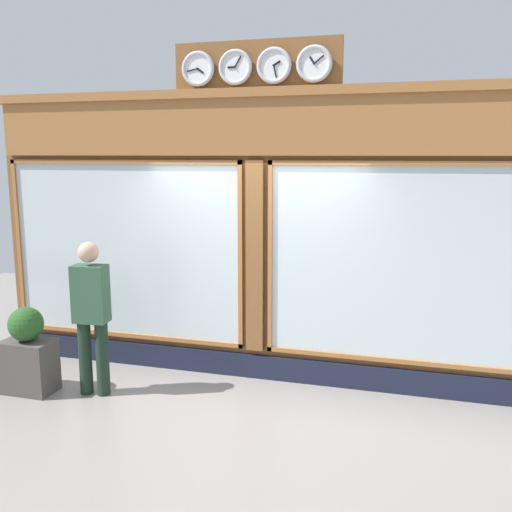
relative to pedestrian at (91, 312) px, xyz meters
The scene contains 4 objects.
shop_facade 2.04m from the pedestrian, 145.49° to the right, with size 6.68×0.42×3.80m.
pedestrian is the anchor object (origin of this frame).
planter_box 0.98m from the pedestrian, 11.01° to the left, with size 0.56×0.36×0.58m, color #4C4742.
planter_shrub 0.76m from the pedestrian, 11.01° to the left, with size 0.38×0.38×0.38m, color #285623.
Camera 1 is at (-1.75, 6.14, 2.60)m, focal length 39.98 mm.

